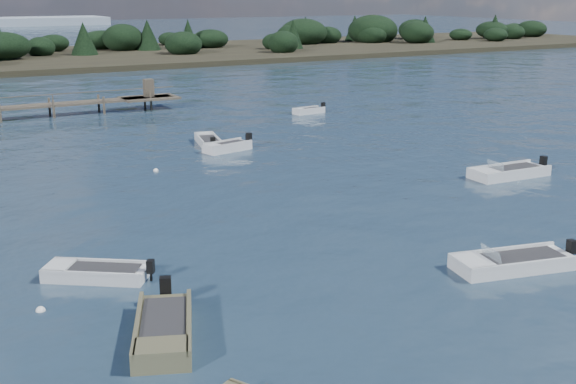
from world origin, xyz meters
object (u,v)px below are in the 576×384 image
tender_far_grey_b (309,112)px  dinghy_mid_grey (96,275)px  tender_far_white (227,148)px  dinghy_extra_b (208,142)px  dinghy_mid_white_b (509,174)px  dinghy_extra_a (164,333)px  dinghy_mid_white_a (513,265)px

tender_far_grey_b → dinghy_mid_grey: bearing=-132.8°
tender_far_white → tender_far_grey_b: bearing=39.7°
dinghy_extra_b → dinghy_mid_white_b: dinghy_mid_white_b is taller
tender_far_white → dinghy_mid_white_b: size_ratio=0.72×
dinghy_extra_b → tender_far_grey_b: bearing=31.0°
dinghy_mid_grey → dinghy_extra_a: dinghy_extra_a is taller
dinghy_extra_b → dinghy_mid_white_b: bearing=-56.3°
dinghy_extra_a → tender_far_grey_b: bearing=53.0°
dinghy_extra_b → dinghy_extra_a: 29.50m
dinghy_mid_white_b → dinghy_extra_a: dinghy_extra_a is taller
dinghy_mid_white_b → dinghy_extra_a: (-24.32, -9.41, 0.01)m
dinghy_extra_b → dinghy_mid_grey: 24.66m
dinghy_extra_b → dinghy_mid_white_a: size_ratio=0.77×
tender_far_grey_b → dinghy_extra_b: bearing=-149.0°
dinghy_extra_a → tender_far_white: bearing=61.1°
dinghy_extra_b → dinghy_mid_grey: dinghy_extra_b is taller
tender_far_grey_b → dinghy_mid_grey: size_ratio=0.82×
tender_far_white → dinghy_mid_grey: tender_far_white is taller
dinghy_extra_b → dinghy_extra_a: size_ratio=0.82×
dinghy_mid_white_a → dinghy_mid_grey: dinghy_mid_white_a is taller
tender_far_white → dinghy_mid_grey: 22.52m
tender_far_white → tender_far_grey_b: size_ratio=1.17×
dinghy_mid_white_b → dinghy_mid_grey: 25.09m
dinghy_mid_grey → tender_far_white: bearing=52.7°
dinghy_mid_grey → dinghy_mid_white_b: bearing=8.2°
tender_far_grey_b → dinghy_mid_white_a: size_ratio=0.61×
tender_far_white → dinghy_mid_white_a: tender_far_white is taller
dinghy_mid_white_a → tender_far_white: bearing=91.5°
tender_far_white → dinghy_extra_a: (-13.12, -23.76, 0.00)m
dinghy_extra_b → dinghy_mid_white_b: (11.43, -17.12, 0.01)m
dinghy_extra_b → dinghy_extra_a: bearing=-115.9°
tender_far_white → dinghy_extra_a: dinghy_extra_a is taller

